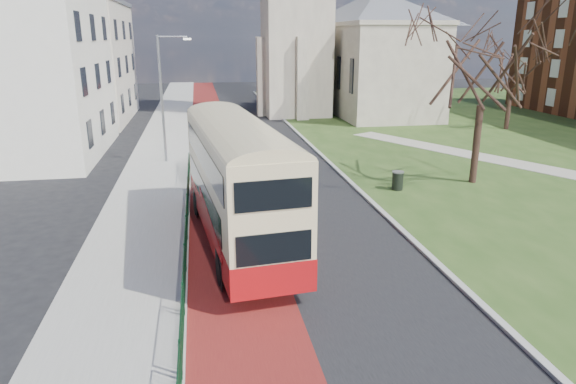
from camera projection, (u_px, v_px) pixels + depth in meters
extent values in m
plane|color=black|center=(272.00, 278.00, 17.72)|extent=(160.00, 160.00, 0.00)
cube|color=black|center=(253.00, 153.00, 36.82)|extent=(9.00, 120.00, 0.01)
cube|color=#591414|center=(215.00, 154.00, 36.38)|extent=(3.40, 120.00, 0.01)
cube|color=gray|center=(160.00, 156.00, 35.74)|extent=(4.00, 120.00, 0.12)
cube|color=#999993|center=(190.00, 155.00, 36.07)|extent=(0.25, 120.00, 0.13)
cube|color=#999993|center=(310.00, 144.00, 39.45)|extent=(0.25, 80.00, 0.13)
cube|color=#2A4518|center=(543.00, 137.00, 42.73)|extent=(40.00, 80.00, 0.04)
cylinder|color=#0C381E|center=(186.00, 215.00, 20.69)|extent=(0.04, 24.00, 0.04)
cylinder|color=#0C381E|center=(187.00, 237.00, 20.97)|extent=(0.04, 24.00, 0.04)
cube|color=gray|center=(374.00, 71.00, 54.95)|extent=(9.00, 18.00, 9.00)
cube|color=silver|center=(18.00, 64.00, 34.35)|extent=(10.00, 14.00, 12.50)
cube|color=beige|center=(73.00, 64.00, 49.65)|extent=(10.00, 16.00, 11.00)
cube|color=#565960|center=(65.00, 0.00, 47.98)|extent=(10.30, 16.30, 0.50)
cylinder|color=gray|center=(162.00, 100.00, 32.76)|extent=(0.16, 0.16, 8.00)
cylinder|color=gray|center=(172.00, 36.00, 31.77)|extent=(1.80, 0.10, 0.10)
cube|color=silver|center=(187.00, 39.00, 31.96)|extent=(0.50, 0.18, 0.12)
cube|color=maroon|center=(239.00, 218.00, 20.50)|extent=(3.86, 11.74, 1.05)
cube|color=#CFBD8D|center=(237.00, 168.00, 19.90)|extent=(3.83, 11.68, 3.04)
cube|color=black|center=(203.00, 192.00, 20.12)|extent=(1.05, 9.40, 1.00)
cube|color=black|center=(268.00, 187.00, 20.81)|extent=(1.05, 9.40, 1.00)
cube|color=black|center=(202.00, 155.00, 19.38)|extent=(1.14, 10.32, 0.94)
cube|color=black|center=(270.00, 151.00, 20.07)|extent=(1.14, 10.32, 0.94)
cube|color=black|center=(217.00, 159.00, 25.45)|extent=(2.35, 0.33, 1.10)
cube|color=black|center=(215.00, 128.00, 25.00)|extent=(2.35, 0.33, 0.94)
cube|color=orange|center=(215.00, 116.00, 24.82)|extent=(1.87, 0.30, 0.31)
cylinder|color=black|center=(198.00, 204.00, 23.94)|extent=(0.43, 1.12, 1.09)
cylinder|color=black|center=(249.00, 199.00, 24.57)|extent=(0.43, 1.12, 1.09)
cylinder|color=black|center=(222.00, 270.00, 17.15)|extent=(0.43, 1.12, 1.09)
cylinder|color=black|center=(292.00, 261.00, 17.79)|extent=(0.43, 1.12, 1.09)
cylinder|color=#311F18|center=(476.00, 145.00, 28.69)|extent=(0.49, 0.49, 4.37)
cylinder|color=#311F18|center=(508.00, 111.00, 45.73)|extent=(0.48, 0.48, 3.25)
cylinder|color=black|center=(398.00, 181.00, 27.74)|extent=(0.67, 0.67, 0.96)
cylinder|color=gray|center=(398.00, 172.00, 27.59)|extent=(0.72, 0.72, 0.06)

